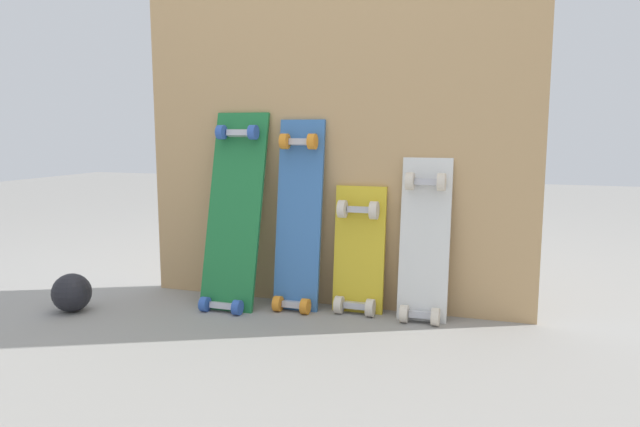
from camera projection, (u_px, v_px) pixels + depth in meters
ground_plane at (326, 308)px, 2.30m from camera, size 12.00×12.00×0.00m
plywood_wall_panel at (331, 108)px, 2.26m from camera, size 1.58×0.04×1.57m
skateboard_green at (233, 219)px, 2.30m from camera, size 0.23×0.27×0.84m
skateboard_blue at (298, 223)px, 2.27m from camera, size 0.18×0.18×0.81m
skateboard_yellow at (358, 257)px, 2.23m from camera, size 0.20×0.13×0.55m
skateboard_white at (424, 248)px, 2.14m from camera, size 0.18×0.16×0.66m
rubber_ball at (72, 293)px, 2.25m from camera, size 0.15×0.15×0.15m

